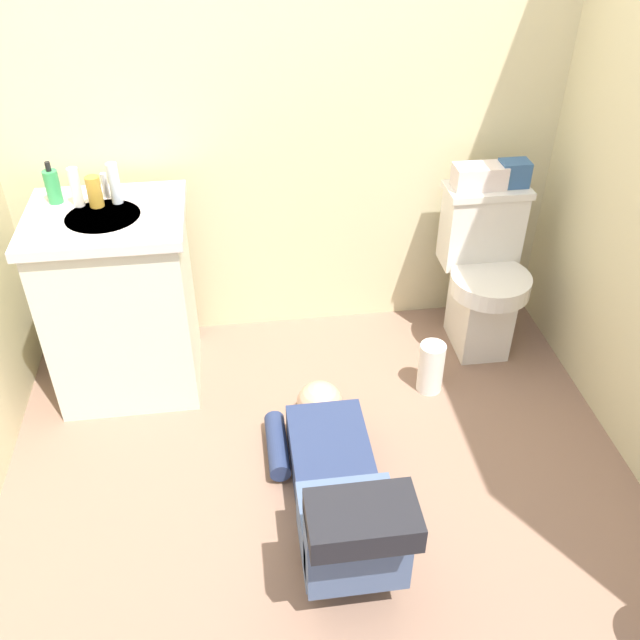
{
  "coord_description": "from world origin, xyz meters",
  "views": [
    {
      "loc": [
        -0.24,
        -1.69,
        2.04
      ],
      "look_at": [
        0.05,
        0.45,
        0.45
      ],
      "focal_mm": 38.89,
      "sensor_mm": 36.0,
      "label": 1
    }
  ],
  "objects_px": {
    "person_plumber": "(338,489)",
    "bottle_white": "(76,187)",
    "tissue_box": "(479,176)",
    "toiletry_bag": "(514,173)",
    "faucet": "(105,185)",
    "bottle_amber": "(94,192)",
    "paper_towel_roll": "(431,367)",
    "soap_dispenser": "(53,186)",
    "vanity_cabinet": "(121,301)",
    "bottle_clear": "(114,183)",
    "toilet": "(482,274)"
  },
  "relations": [
    {
      "from": "toilet",
      "to": "soap_dispenser",
      "type": "bearing_deg",
      "value": 178.72
    },
    {
      "from": "tissue_box",
      "to": "toiletry_bag",
      "type": "distance_m",
      "value": 0.15
    },
    {
      "from": "paper_towel_roll",
      "to": "toilet",
      "type": "bearing_deg",
      "value": 46.8
    },
    {
      "from": "toilet",
      "to": "tissue_box",
      "type": "relative_size",
      "value": 3.41
    },
    {
      "from": "soap_dispenser",
      "to": "toilet",
      "type": "bearing_deg",
      "value": -1.28
    },
    {
      "from": "vanity_cabinet",
      "to": "bottle_clear",
      "type": "distance_m",
      "value": 0.49
    },
    {
      "from": "toilet",
      "to": "vanity_cabinet",
      "type": "distance_m",
      "value": 1.58
    },
    {
      "from": "soap_dispenser",
      "to": "bottle_amber",
      "type": "height_order",
      "value": "soap_dispenser"
    },
    {
      "from": "vanity_cabinet",
      "to": "bottle_white",
      "type": "distance_m",
      "value": 0.49
    },
    {
      "from": "toiletry_bag",
      "to": "paper_towel_roll",
      "type": "xyz_separation_m",
      "value": [
        -0.4,
        -0.41,
        -0.69
      ]
    },
    {
      "from": "faucet",
      "to": "bottle_amber",
      "type": "bearing_deg",
      "value": -111.92
    },
    {
      "from": "soap_dispenser",
      "to": "bottle_amber",
      "type": "relative_size",
      "value": 1.38
    },
    {
      "from": "paper_towel_roll",
      "to": "bottle_white",
      "type": "bearing_deg",
      "value": 166.89
    },
    {
      "from": "vanity_cabinet",
      "to": "bottle_clear",
      "type": "bearing_deg",
      "value": 62.28
    },
    {
      "from": "faucet",
      "to": "paper_towel_roll",
      "type": "relative_size",
      "value": 0.42
    },
    {
      "from": "bottle_white",
      "to": "faucet",
      "type": "bearing_deg",
      "value": 31.7
    },
    {
      "from": "toiletry_bag",
      "to": "faucet",
      "type": "bearing_deg",
      "value": -178.94
    },
    {
      "from": "faucet",
      "to": "toiletry_bag",
      "type": "bearing_deg",
      "value": 1.06
    },
    {
      "from": "vanity_cabinet",
      "to": "toilet",
      "type": "bearing_deg",
      "value": 2.94
    },
    {
      "from": "toiletry_bag",
      "to": "bottle_amber",
      "type": "relative_size",
      "value": 1.03
    },
    {
      "from": "vanity_cabinet",
      "to": "toiletry_bag",
      "type": "xyz_separation_m",
      "value": [
        1.68,
        0.17,
        0.39
      ]
    },
    {
      "from": "vanity_cabinet",
      "to": "person_plumber",
      "type": "height_order",
      "value": "vanity_cabinet"
    },
    {
      "from": "toiletry_bag",
      "to": "bottle_white",
      "type": "bearing_deg",
      "value": -177.06
    },
    {
      "from": "toilet",
      "to": "bottle_clear",
      "type": "distance_m",
      "value": 1.62
    },
    {
      "from": "tissue_box",
      "to": "soap_dispenser",
      "type": "distance_m",
      "value": 1.72
    },
    {
      "from": "bottle_clear",
      "to": "paper_towel_roll",
      "type": "distance_m",
      "value": 1.49
    },
    {
      "from": "bottle_amber",
      "to": "tissue_box",
      "type": "bearing_deg",
      "value": 3.83
    },
    {
      "from": "person_plumber",
      "to": "paper_towel_roll",
      "type": "distance_m",
      "value": 0.82
    },
    {
      "from": "soap_dispenser",
      "to": "bottle_clear",
      "type": "distance_m",
      "value": 0.24
    },
    {
      "from": "vanity_cabinet",
      "to": "bottle_white",
      "type": "bearing_deg",
      "value": 140.43
    },
    {
      "from": "toilet",
      "to": "toiletry_bag",
      "type": "bearing_deg",
      "value": 40.77
    },
    {
      "from": "person_plumber",
      "to": "bottle_white",
      "type": "bearing_deg",
      "value": 131.8
    },
    {
      "from": "toilet",
      "to": "person_plumber",
      "type": "bearing_deg",
      "value": -129.74
    },
    {
      "from": "bottle_white",
      "to": "paper_towel_roll",
      "type": "relative_size",
      "value": 0.64
    },
    {
      "from": "person_plumber",
      "to": "vanity_cabinet",
      "type": "bearing_deg",
      "value": 130.87
    },
    {
      "from": "bottle_clear",
      "to": "soap_dispenser",
      "type": "bearing_deg",
      "value": 172.07
    },
    {
      "from": "vanity_cabinet",
      "to": "tissue_box",
      "type": "distance_m",
      "value": 1.58
    },
    {
      "from": "vanity_cabinet",
      "to": "soap_dispenser",
      "type": "height_order",
      "value": "soap_dispenser"
    },
    {
      "from": "vanity_cabinet",
      "to": "bottle_amber",
      "type": "distance_m",
      "value": 0.47
    },
    {
      "from": "person_plumber",
      "to": "toiletry_bag",
      "type": "distance_m",
      "value": 1.53
    },
    {
      "from": "person_plumber",
      "to": "bottle_white",
      "type": "height_order",
      "value": "bottle_white"
    },
    {
      "from": "toilet",
      "to": "bottle_amber",
      "type": "height_order",
      "value": "bottle_amber"
    },
    {
      "from": "faucet",
      "to": "bottle_amber",
      "type": "distance_m",
      "value": 0.08
    },
    {
      "from": "person_plumber",
      "to": "toiletry_bag",
      "type": "xyz_separation_m",
      "value": [
        0.91,
        1.06,
        0.63
      ]
    },
    {
      "from": "tissue_box",
      "to": "person_plumber",
      "type": "bearing_deg",
      "value": -125.67
    },
    {
      "from": "tissue_box",
      "to": "toiletry_bag",
      "type": "xyz_separation_m",
      "value": [
        0.15,
        0.0,
        0.01
      ]
    },
    {
      "from": "vanity_cabinet",
      "to": "tissue_box",
      "type": "relative_size",
      "value": 3.73
    },
    {
      "from": "vanity_cabinet",
      "to": "bottle_clear",
      "type": "relative_size",
      "value": 5.12
    },
    {
      "from": "bottle_white",
      "to": "bottle_clear",
      "type": "xyz_separation_m",
      "value": [
        0.14,
        0.01,
        0.0
      ]
    },
    {
      "from": "vanity_cabinet",
      "to": "paper_towel_roll",
      "type": "bearing_deg",
      "value": -10.62
    }
  ]
}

